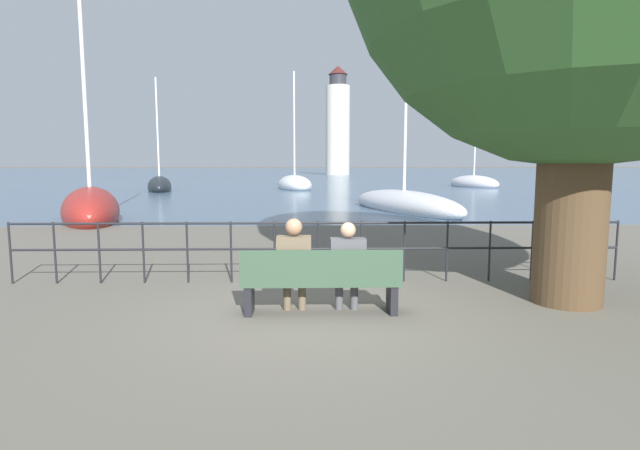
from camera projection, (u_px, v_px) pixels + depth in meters
The scene contains 12 objects.
ground_plane at pixel (321, 313), 6.79m from camera, with size 1000.00×1000.00×0.00m, color #605B51.
harbor_water at pixel (308, 171), 165.43m from camera, with size 600.00×300.00×0.01m.
park_bench at pixel (321, 282), 6.67m from camera, with size 2.14×0.45×0.90m.
seated_person_left at pixel (294, 261), 6.71m from camera, with size 0.46×0.35×1.29m.
seated_person_right at pixel (348, 263), 6.73m from camera, with size 0.47×0.35×1.24m.
promenade_railing at pixel (318, 242), 8.50m from camera, with size 10.40×0.04×1.05m.
sailboat_0 at pixel (474, 183), 45.49m from camera, with size 4.31×6.75×10.86m.
sailboat_1 at pixel (91, 209), 18.05m from camera, with size 4.11×6.41×11.64m.
sailboat_2 at pixel (160, 186), 38.80m from camera, with size 3.49×6.83×9.12m.
sailboat_3 at pixel (295, 185), 41.62m from camera, with size 3.96×7.61×10.08m.
sailboat_4 at pixel (404, 204), 21.87m from camera, with size 4.64×8.96×7.17m.
harbor_lighthouse at pixel (338, 125), 100.39m from camera, with size 4.84×4.84×21.60m.
Camera 1 is at (-0.18, -6.60, 2.00)m, focal length 28.00 mm.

